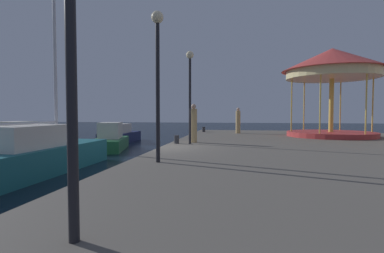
{
  "coord_description": "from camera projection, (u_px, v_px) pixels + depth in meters",
  "views": [
    {
      "loc": [
        3.36,
        -12.32,
        2.24
      ],
      "look_at": [
        0.7,
        4.16,
        1.5
      ],
      "focal_mm": 27.28,
      "sensor_mm": 36.0,
      "label": 1
    }
  ],
  "objects": [
    {
      "name": "sailboat_teal",
      "position": [
        38.0,
        155.0,
        10.77
      ],
      "size": [
        1.95,
        7.07,
        6.82
      ],
      "color": "#19606B",
      "rests_on": "ground"
    },
    {
      "name": "bollard_north",
      "position": [
        204.0,
        129.0,
        23.13
      ],
      "size": [
        0.24,
        0.24,
        0.4
      ],
      "primitive_type": "cylinder",
      "color": "#2D2D33",
      "rests_on": "quay_dock"
    },
    {
      "name": "lamp_post_mid_promenade",
      "position": [
        158.0,
        60.0,
        8.5
      ],
      "size": [
        0.36,
        0.36,
        4.42
      ],
      "color": "black",
      "rests_on": "quay_dock"
    },
    {
      "name": "person_far_corner",
      "position": [
        194.0,
        124.0,
        14.5
      ],
      "size": [
        0.34,
        0.34,
        1.92
      ],
      "color": "tan",
      "rests_on": "quay_dock"
    },
    {
      "name": "quay_dock",
      "position": [
        328.0,
        160.0,
        11.66
      ],
      "size": [
        13.83,
        26.73,
        0.8
      ],
      "primitive_type": "cube",
      "color": "#5B564F",
      "rests_on": "ground"
    },
    {
      "name": "ground_plane",
      "position": [
        161.0,
        165.0,
        12.78
      ],
      "size": [
        120.0,
        120.0,
        0.0
      ],
      "primitive_type": "plane",
      "color": "black"
    },
    {
      "name": "motorboat_green",
      "position": [
        110.0,
        140.0,
        18.07
      ],
      "size": [
        2.74,
        4.54,
        1.69
      ],
      "color": "#236638",
      "rests_on": "ground"
    },
    {
      "name": "person_near_carousel",
      "position": [
        238.0,
        121.0,
        21.38
      ],
      "size": [
        0.34,
        0.34,
        1.88
      ],
      "color": "tan",
      "rests_on": "quay_dock"
    },
    {
      "name": "carousel",
      "position": [
        332.0,
        71.0,
        18.19
      ],
      "size": [
        6.1,
        6.1,
        5.51
      ],
      "color": "#B23333",
      "rests_on": "quay_dock"
    },
    {
      "name": "bollard_south",
      "position": [
        177.0,
        139.0,
        14.04
      ],
      "size": [
        0.24,
        0.24,
        0.4
      ],
      "primitive_type": "cylinder",
      "color": "#2D2D33",
      "rests_on": "quay_dock"
    },
    {
      "name": "motorboat_yellow",
      "position": [
        18.0,
        143.0,
        15.86
      ],
      "size": [
        2.0,
        4.07,
        1.82
      ],
      "color": "gold",
      "rests_on": "ground"
    },
    {
      "name": "bollard_center",
      "position": [
        204.0,
        129.0,
        22.95
      ],
      "size": [
        0.24,
        0.24,
        0.4
      ],
      "primitive_type": "cylinder",
      "color": "#2D2D33",
      "rests_on": "quay_dock"
    },
    {
      "name": "motorboat_navy",
      "position": [
        120.0,
        135.0,
        23.08
      ],
      "size": [
        1.97,
        4.24,
        1.45
      ],
      "color": "#19214C",
      "rests_on": "ground"
    },
    {
      "name": "lamp_post_far_end",
      "position": [
        190.0,
        81.0,
        13.77
      ],
      "size": [
        0.36,
        0.36,
        4.39
      ],
      "color": "black",
      "rests_on": "quay_dock"
    }
  ]
}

